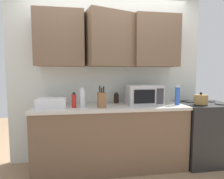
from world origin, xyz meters
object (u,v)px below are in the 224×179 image
kettle (201,99)px  bottle_blue_cleaner (177,96)px  bottle_yellow_mustard (163,95)px  bottle_clear_tall (82,98)px  stove_range (204,132)px  knife_block (102,100)px  microwave (144,95)px  dish_rack (52,102)px  bottle_soy_dark (116,98)px  bottle_red_sauce (74,101)px

kettle → bottle_blue_cleaner: 0.33m
kettle → bottle_yellow_mustard: 0.53m
bottle_clear_tall → bottle_yellow_mustard: (1.21, 0.20, 0.00)m
stove_range → kettle: bearing=-140.5°
kettle → bottle_yellow_mustard: bearing=149.5°
knife_block → microwave: bearing=12.9°
stove_range → bottle_yellow_mustard: 0.86m
microwave → bottle_yellow_mustard: 0.35m
stove_range → bottle_yellow_mustard: bearing=168.5°
stove_range → kettle: 0.57m
bottle_clear_tall → bottle_yellow_mustard: 1.22m
bottle_clear_tall → bottle_blue_cleaner: (1.34, -0.00, 0.01)m
microwave → stove_range: bearing=-1.3°
knife_block → bottle_clear_tall: (-0.25, 0.05, 0.02)m
dish_rack → bottle_soy_dark: 0.92m
kettle → bottle_red_sauce: (-1.77, 0.06, 0.01)m
knife_block → bottle_clear_tall: size_ratio=1.10×
knife_block → kettle: bearing=-0.9°
kettle → microwave: size_ratio=0.39×
knife_block → bottle_yellow_mustard: knife_block is taller
bottle_soy_dark → bottle_clear_tall: bearing=-150.7°
microwave → bottle_blue_cleaner: (0.47, -0.09, -0.01)m
bottle_yellow_mustard → knife_block: bearing=-165.6°
kettle → knife_block: (-1.41, 0.02, 0.02)m
microwave → bottle_soy_dark: size_ratio=2.97×
bottle_soy_dark → knife_block: bearing=-127.3°
dish_rack → microwave: bearing=0.1°
microwave → dish_rack: (-1.27, -0.00, -0.08)m
stove_range → bottle_yellow_mustard: bottle_yellow_mustard is taller
microwave → bottle_soy_dark: (-0.37, 0.19, -0.07)m
stove_range → bottle_blue_cleaner: size_ratio=3.35×
kettle → bottle_soy_dark: size_ratio=1.16×
bottle_yellow_mustard → bottle_red_sauce: bottle_yellow_mustard is taller
stove_range → bottle_red_sauce: (-1.94, -0.08, 0.54)m
kettle → dish_rack: bearing=175.6°
kettle → bottle_soy_dark: bearing=163.1°
kettle → bottle_blue_cleaner: bearing=167.8°
stove_range → bottle_blue_cleaner: bearing=-171.7°
dish_rack → bottle_yellow_mustard: (1.61, 0.11, 0.06)m
dish_rack → bottle_yellow_mustard: 1.61m
kettle → bottle_blue_cleaner: bottle_blue_cleaner is taller
stove_range → knife_block: knife_block is taller
knife_block → bottle_yellow_mustard: 0.99m
bottle_clear_tall → bottle_red_sauce: size_ratio=1.30×
bottle_yellow_mustard → bottle_soy_dark: bearing=173.2°
knife_block → bottle_yellow_mustard: size_ratio=1.12×
kettle → dish_rack: 2.07m
bottle_soy_dark → bottle_red_sauce: bearing=-154.8°
bottle_blue_cleaner → stove_range: bearing=8.3°
kettle → bottle_clear_tall: size_ratio=0.71×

